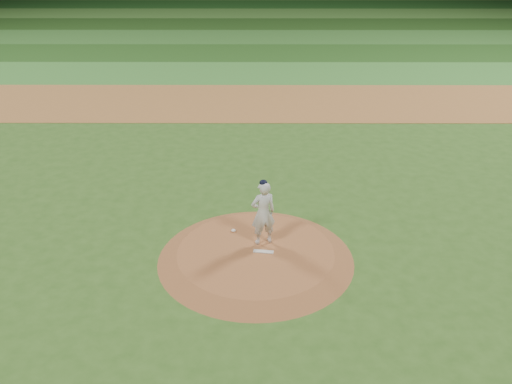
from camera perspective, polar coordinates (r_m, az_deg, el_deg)
ground at (r=16.15m, az=-0.02°, el=-6.72°), size 120.00×120.00×0.00m
infield_dirt_band at (r=28.86m, az=0.08°, el=8.95°), size 70.00×6.00×0.02m
outfield_stripe_0 at (r=34.13m, az=0.10°, el=11.82°), size 70.00×5.00×0.02m
outfield_stripe_1 at (r=38.97m, az=0.11°, el=13.75°), size 70.00×5.00×0.02m
outfield_stripe_2 at (r=43.85m, az=0.12°, el=15.26°), size 70.00×5.00×0.02m
outfield_stripe_3 at (r=48.76m, az=0.13°, el=16.46°), size 70.00×5.00×0.02m
outfield_stripe_4 at (r=53.68m, az=0.13°, el=17.44°), size 70.00×5.00×0.02m
outfield_stripe_5 at (r=58.62m, az=0.14°, el=18.26°), size 70.00×5.00×0.02m
pitchers_mound at (r=16.08m, az=-0.02°, el=-6.35°), size 5.50×5.50×0.25m
pitching_rubber at (r=15.99m, az=0.75°, el=-5.97°), size 0.58×0.22×0.03m
rosin_bag at (r=16.93m, az=-2.27°, el=-3.86°), size 0.14×0.14×0.07m
pitcher_on_mound at (r=15.92m, az=0.72°, el=-2.08°), size 0.82×0.66×1.99m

